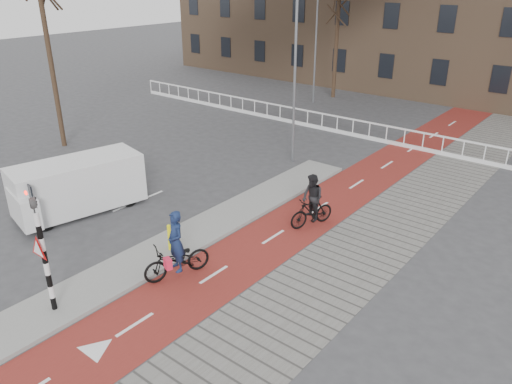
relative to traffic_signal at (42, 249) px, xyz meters
The scene contains 14 objects.
ground 2.90m from the traffic_signal, 73.47° to the left, with size 120.00×120.00×0.00m, color #38383A.
bike_lane 12.36m from the traffic_signal, 80.09° to the left, with size 2.50×60.00×0.01m, color maroon.
sidewalk 13.13m from the traffic_signal, 67.82° to the left, with size 3.00×60.00×0.01m, color slate.
curb_island 6.32m from the traffic_signal, 90.95° to the left, with size 1.80×16.00×0.12m, color gray.
traffic_signal is the anchor object (origin of this frame).
bollard 4.33m from the traffic_signal, 88.50° to the left, with size 0.12×0.12×0.89m, color #F2EB0D.
cyclist_near 3.77m from the traffic_signal, 68.23° to the left, with size 1.39×2.21×2.14m.
cyclist_far 9.05m from the traffic_signal, 72.83° to the left, with size 1.11×1.88×1.95m.
van 6.49m from the traffic_signal, 140.26° to the left, with size 2.83×4.97×2.01m.
railing 19.60m from the traffic_signal, 103.02° to the left, with size 28.00×0.10×0.99m.
tree_left 15.04m from the traffic_signal, 147.15° to the left, with size 0.25×0.25×9.02m, color black.
tree_mid 27.51m from the traffic_signal, 104.99° to the left, with size 0.28×0.28×6.89m, color black.
streetlight_near 13.84m from the traffic_signal, 97.13° to the left, with size 0.12×0.12×7.62m, color slate.
streetlight_left 25.43m from the traffic_signal, 106.87° to the left, with size 0.12×0.12×7.75m, color slate.
Camera 1 is at (10.51, -7.18, 8.44)m, focal length 35.00 mm.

